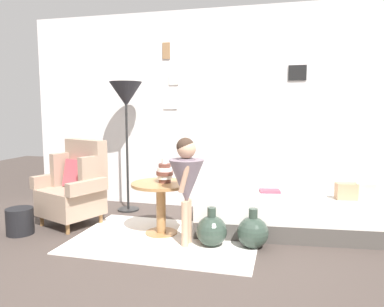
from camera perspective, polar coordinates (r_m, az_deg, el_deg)
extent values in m
plane|color=#423833|center=(3.32, -6.86, -16.62)|extent=(12.00, 12.00, 0.00)
cube|color=silver|center=(4.91, 1.20, 6.64)|extent=(4.80, 0.10, 2.60)
cube|color=white|center=(4.97, -2.86, 11.41)|extent=(0.13, 0.02, 0.13)
cube|color=silver|center=(4.96, -2.88, 11.41)|extent=(0.10, 0.01, 0.10)
cube|color=olive|center=(5.04, -4.02, 15.65)|extent=(0.10, 0.02, 0.21)
cube|color=slate|center=(5.03, -4.03, 15.66)|extent=(0.08, 0.01, 0.17)
cube|color=white|center=(4.97, -3.40, 7.95)|extent=(0.19, 0.02, 0.18)
cube|color=#5B5B54|center=(4.96, -3.41, 7.95)|extent=(0.15, 0.01, 0.14)
cube|color=black|center=(4.75, 16.08, 11.98)|extent=(0.21, 0.02, 0.18)
cube|color=#9C9C98|center=(4.75, 16.08, 11.98)|extent=(0.17, 0.01, 0.14)
cube|color=silver|center=(3.85, -4.10, -13.12)|extent=(1.86, 1.28, 0.01)
cylinder|color=olive|center=(4.58, -22.31, -9.63)|extent=(0.04, 0.04, 0.12)
cylinder|color=olive|center=(4.20, -18.78, -10.99)|extent=(0.04, 0.04, 0.12)
cylinder|color=olive|center=(4.82, -17.73, -8.62)|extent=(0.04, 0.04, 0.12)
cylinder|color=olive|center=(4.45, -14.01, -9.77)|extent=(0.04, 0.04, 0.12)
cube|color=gray|center=(4.45, -18.32, -7.13)|extent=(0.76, 0.74, 0.30)
cube|color=gray|center=(4.51, -16.16, -1.38)|extent=(0.61, 0.35, 0.55)
cube|color=gray|center=(4.65, -19.38, -2.28)|extent=(0.19, 0.32, 0.39)
cube|color=gray|center=(4.24, -15.36, -3.00)|extent=(0.19, 0.32, 0.39)
cube|color=gray|center=(4.66, -21.00, -3.85)|extent=(0.27, 0.50, 0.14)
cube|color=gray|center=(4.13, -15.98, -4.99)|extent=(0.27, 0.50, 0.14)
cube|color=#D64C56|center=(4.45, -17.45, -3.04)|extent=(0.40, 0.29, 0.33)
cube|color=#4C4742|center=(4.17, 14.31, -10.54)|extent=(1.97, 0.98, 0.18)
cube|color=silver|center=(4.11, 14.40, -7.87)|extent=(1.97, 0.98, 0.22)
cube|color=beige|center=(4.14, 25.30, -5.39)|extent=(0.18, 0.12, 0.18)
cube|color=tan|center=(4.10, 22.95, -5.45)|extent=(0.23, 0.15, 0.17)
cylinder|color=#9E7042|center=(4.02, -4.80, -12.21)|extent=(0.34, 0.34, 0.02)
cylinder|color=#9E7042|center=(3.94, -4.83, -8.60)|extent=(0.10, 0.10, 0.51)
cylinder|color=#9E7042|center=(3.87, -4.88, -4.78)|extent=(0.62, 0.62, 0.03)
cylinder|color=brown|center=(3.88, -4.26, -4.22)|extent=(0.13, 0.13, 0.04)
cylinder|color=white|center=(3.88, -4.27, -3.64)|extent=(0.15, 0.15, 0.04)
cylinder|color=brown|center=(3.87, -4.27, -3.05)|extent=(0.18, 0.18, 0.04)
cylinder|color=white|center=(3.86, -4.28, -2.46)|extent=(0.15, 0.15, 0.04)
cylinder|color=brown|center=(3.86, -4.29, -1.87)|extent=(0.13, 0.13, 0.04)
cylinder|color=white|center=(3.85, -4.29, -1.13)|extent=(0.06, 0.06, 0.06)
cylinder|color=black|center=(4.96, -9.87, -8.54)|extent=(0.28, 0.28, 0.02)
cylinder|color=black|center=(4.81, -10.06, 0.63)|extent=(0.03, 0.03, 1.57)
cone|color=#232328|center=(4.79, -10.24, 9.08)|extent=(0.42, 0.42, 0.31)
cylinder|color=tan|center=(3.57, -1.11, -10.99)|extent=(0.07, 0.07, 0.45)
cylinder|color=tan|center=(3.67, -0.61, -10.53)|extent=(0.07, 0.07, 0.45)
cone|color=slate|center=(3.52, -0.87, -4.41)|extent=(0.34, 0.34, 0.43)
cylinder|color=slate|center=(3.49, -0.87, -2.12)|extent=(0.17, 0.17, 0.16)
cylinder|color=tan|center=(3.39, -1.17, -3.80)|extent=(0.12, 0.06, 0.29)
cylinder|color=tan|center=(3.61, 0.01, -3.12)|extent=(0.12, 0.06, 0.29)
sphere|color=tan|center=(3.47, -0.88, 0.70)|extent=(0.18, 0.18, 0.18)
sphere|color=#38281E|center=(3.47, -1.04, 1.08)|extent=(0.17, 0.17, 0.17)
cube|color=#8A3F53|center=(4.20, 12.00, -5.72)|extent=(0.25, 0.20, 0.03)
sphere|color=#2D3D33|center=(3.63, 3.06, -11.96)|extent=(0.30, 0.30, 0.30)
cylinder|color=#2D3D33|center=(3.57, 3.08, -9.08)|extent=(0.08, 0.08, 0.09)
sphere|color=#2D3D33|center=(3.63, 9.44, -12.05)|extent=(0.30, 0.30, 0.30)
cylinder|color=#2D3D33|center=(3.57, 9.50, -9.16)|extent=(0.08, 0.08, 0.09)
cylinder|color=black|center=(4.36, -25.20, -9.50)|extent=(0.28, 0.28, 0.28)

